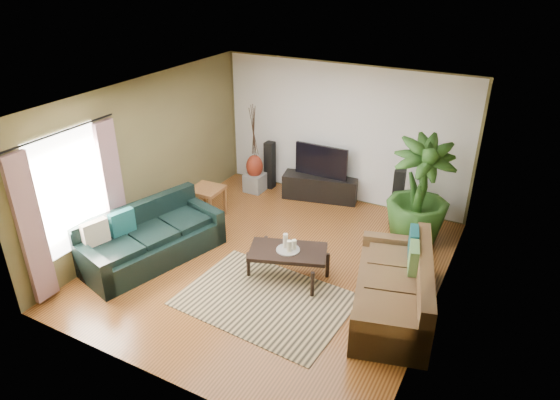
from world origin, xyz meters
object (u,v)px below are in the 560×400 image
Objects in this scene: sofa_left at (151,236)px; vase at (254,166)px; tv_stand at (320,187)px; potted_plant at (419,192)px; speaker_right at (398,197)px; coffee_table at (288,263)px; television at (321,161)px; sofa_right at (393,284)px; side_table at (208,202)px; speaker_left at (270,165)px; pedestal at (255,182)px.

sofa_left reaches higher than vase.
potted_plant is at bearing -32.53° from tv_stand.
vase is (-2.98, -0.04, 0.02)m from speaker_right.
coffee_table is at bearing -125.95° from potted_plant.
potted_plant is (2.10, -0.75, 0.11)m from television.
sofa_right is 2.07m from potted_plant.
television is at bearing 160.45° from potted_plant.
coffee_table is (2.17, 0.57, -0.19)m from sofa_left.
tv_stand is 2.30m from side_table.
potted_plant is 3.50m from vase.
vase is (-3.65, 2.44, 0.13)m from sofa_right.
vase reaches higher than coffee_table.
television is 1.20m from speaker_left.
sofa_right is 2.04× the size of speaker_right.
coffee_table is 0.62× the size of potted_plant.
sofa_left is 2.15× the size of speaker_right.
coffee_table is 3.16m from vase.
television is at bearing -0.77° from speaker_left.
television reaches higher than vase.
vase is at bearing 81.58° from side_table.
coffee_table is at bearing -50.08° from vase.
potted_plant reaches higher than sofa_right.
coffee_table is 1.15× the size of speaker_left.
speaker_right is at bearing 24.10° from side_table.
speaker_right is 1.79× the size of side_table.
vase is at bearing -138.71° from sofa_right.
tv_stand is at bearing 12.63° from vase.
speaker_right is at bearing 0.76° from pedestal.
television is 2.88× the size of pedestal.
vase is (-0.19, -0.30, 0.05)m from speaker_left.
sofa_right reaches higher than side_table.
potted_plant reaches higher than speaker_left.
tv_stand is at bearing -154.97° from sofa_right.
television is 1.03× the size of speaker_right.
speaker_right is at bearing -6.14° from speaker_left.
television is at bearing 47.38° from side_table.
sofa_right is 1.45× the size of tv_stand.
television is (-0.00, 0.00, 0.57)m from tv_stand.
potted_plant reaches higher than side_table.
tv_stand reaches higher than pedestal.
sofa_left is at bearing -143.42° from speaker_right.
television is at bearing -154.97° from sofa_right.
potted_plant reaches higher than speaker_right.
pedestal is 0.36m from vase.
speaker_left is (0.34, 3.29, 0.08)m from sofa_left.
vase is at bearing -167.37° from television.
speaker_left is (-1.16, 0.00, 0.26)m from tv_stand.
sofa_left is 3.64m from television.
pedestal is at bearing 0.00° from vase.
potted_plant is 3.16× the size of side_table.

